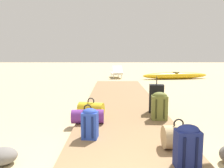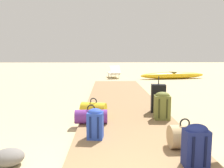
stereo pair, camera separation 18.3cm
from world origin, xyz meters
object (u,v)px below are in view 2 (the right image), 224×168
at_px(suitcase_black, 158,98).
at_px(duffel_bag_tan, 184,136).
at_px(backpack_navy, 196,144).
at_px(backpack_olive, 162,105).
at_px(duffel_bag_purple, 91,117).
at_px(duffel_bag_yellow, 94,109).
at_px(backpack_blue, 95,123).
at_px(kayak, 173,75).
at_px(lounge_chair, 114,72).

bearing_deg(suitcase_black, duffel_bag_tan, -91.87).
bearing_deg(backpack_navy, backpack_olive, 87.96).
xyz_separation_m(duffel_bag_tan, duffel_bag_purple, (-1.53, 1.28, -0.03)).
height_order(duffel_bag_tan, backpack_navy, backpack_navy).
distance_m(duffel_bag_yellow, backpack_blue, 1.42).
xyz_separation_m(duffel_bag_tan, backpack_navy, (-0.05, -0.60, 0.12)).
bearing_deg(backpack_blue, backpack_olive, 38.63).
height_order(duffel_bag_tan, duffel_bag_yellow, duffel_bag_tan).
height_order(backpack_navy, kayak, backpack_navy).
height_order(backpack_olive, suitcase_black, suitcase_black).
bearing_deg(backpack_blue, duffel_bag_yellow, 94.37).
height_order(duffel_bag_tan, duffel_bag_purple, duffel_bag_tan).
bearing_deg(duffel_bag_purple, backpack_navy, -52.03).
distance_m(duffel_bag_tan, duffel_bag_purple, 1.99).
bearing_deg(kayak, duffel_bag_yellow, -116.77).
bearing_deg(backpack_blue, lounge_chair, 86.40).
distance_m(duffel_bag_tan, backpack_blue, 1.47).
xyz_separation_m(duffel_bag_yellow, suitcase_black, (1.58, 0.34, 0.18)).
height_order(suitcase_black, lounge_chair, suitcase_black).
height_order(duffel_bag_purple, duffel_bag_yellow, duffel_bag_yellow).
distance_m(backpack_olive, backpack_blue, 1.82).
relative_size(duffel_bag_purple, backpack_blue, 1.29).
xyz_separation_m(backpack_blue, kayak, (4.09, 9.74, -0.15)).
relative_size(duffel_bag_yellow, backpack_blue, 1.21).
distance_m(backpack_olive, suitcase_black, 0.62).
bearing_deg(backpack_olive, duffel_bag_purple, -169.67).
height_order(duffel_bag_purple, backpack_blue, backpack_blue).
xyz_separation_m(suitcase_black, backpack_blue, (-1.47, -1.76, -0.07)).
xyz_separation_m(backpack_olive, backpack_navy, (-0.08, -2.17, -0.02)).
relative_size(backpack_olive, kayak, 0.15).
distance_m(duffel_bag_purple, backpack_navy, 2.40).
height_order(duffel_bag_purple, suitcase_black, suitcase_black).
bearing_deg(backpack_olive, suitcase_black, 85.58).
relative_size(backpack_olive, suitcase_black, 0.69).
relative_size(duffel_bag_yellow, backpack_olive, 1.04).
height_order(backpack_olive, lounge_chair, lounge_chair).
distance_m(backpack_olive, kayak, 9.01).
height_order(backpack_blue, kayak, backpack_blue).
bearing_deg(suitcase_black, duffel_bag_purple, -150.53).
xyz_separation_m(duffel_bag_tan, lounge_chair, (-0.75, 10.77, 0.07)).
xyz_separation_m(backpack_olive, lounge_chair, (-0.77, 9.21, -0.07)).
bearing_deg(kayak, suitcase_black, -108.17).
distance_m(backpack_blue, kayak, 10.56).
height_order(duffel_bag_tan, lounge_chair, lounge_chair).
distance_m(suitcase_black, kayak, 8.40).
bearing_deg(kayak, lounge_chair, 169.98).
bearing_deg(duffel_bag_purple, backpack_olive, 10.33).
height_order(backpack_olive, kayak, backpack_olive).
height_order(duffel_bag_yellow, backpack_blue, backpack_blue).
bearing_deg(suitcase_black, backpack_navy, -92.57).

